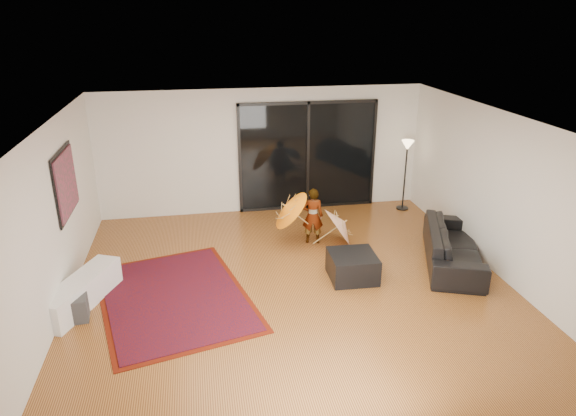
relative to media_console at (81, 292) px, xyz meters
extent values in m
plane|color=#A9672E|center=(3.25, -0.02, -0.22)|extent=(7.00, 7.00, 0.00)
plane|color=white|center=(3.25, -0.02, 2.48)|extent=(7.00, 7.00, 0.00)
plane|color=silver|center=(3.25, 3.48, 1.13)|extent=(7.00, 0.00, 7.00)
plane|color=silver|center=(3.25, -3.52, 1.13)|extent=(7.00, 0.00, 7.00)
plane|color=silver|center=(-0.25, -0.02, 1.13)|extent=(0.00, 7.00, 7.00)
plane|color=silver|center=(6.75, -0.02, 1.13)|extent=(0.00, 7.00, 7.00)
cube|color=black|center=(4.25, 3.45, 0.98)|extent=(3.00, 0.04, 2.40)
cube|color=black|center=(4.25, 3.43, 2.15)|extent=(3.06, 0.06, 0.06)
cube|color=black|center=(4.25, 3.43, -0.19)|extent=(3.06, 0.06, 0.06)
cube|color=black|center=(4.25, 3.43, 0.98)|extent=(0.06, 0.06, 2.40)
cube|color=black|center=(-0.23, 0.98, 1.43)|extent=(0.02, 1.28, 1.08)
cube|color=#1C4636|center=(-0.21, 0.98, 1.43)|extent=(0.03, 1.18, 0.98)
cube|color=white|center=(0.00, 0.00, 0.00)|extent=(1.02, 1.64, 0.45)
cube|color=#424244|center=(0.00, -0.40, -0.05)|extent=(0.34, 0.34, 0.36)
cube|color=#581407|center=(1.36, -0.03, -0.22)|extent=(2.80, 3.43, 0.01)
cube|color=maroon|center=(1.36, -0.03, -0.21)|extent=(2.61, 3.24, 0.02)
imported|color=black|center=(6.20, 0.31, 0.11)|extent=(1.64, 2.43, 0.66)
cube|color=black|center=(4.29, 0.08, -0.01)|extent=(0.78, 0.78, 0.43)
cylinder|color=black|center=(6.35, 2.97, -0.21)|extent=(0.27, 0.27, 0.03)
cylinder|color=black|center=(6.35, 2.97, 0.50)|extent=(0.03, 0.03, 1.45)
cone|color=#FFD899|center=(6.35, 2.97, 1.25)|extent=(0.27, 0.27, 0.21)
imported|color=#999999|center=(3.94, 1.58, 0.33)|extent=(0.44, 0.33, 1.10)
cone|color=orange|center=(3.39, 1.53, 0.51)|extent=(0.69, 0.84, 0.74)
cylinder|color=#AC8849|center=(3.39, 1.53, 0.18)|extent=(0.39, 0.02, 0.35)
cylinder|color=#AC8849|center=(3.39, 1.53, 0.62)|extent=(0.05, 0.02, 0.05)
cone|color=white|center=(4.54, 1.43, 0.28)|extent=(0.62, 0.83, 0.80)
cylinder|color=#AC8849|center=(4.54, 1.43, -0.09)|extent=(0.47, 0.02, 0.33)
cylinder|color=#AC8849|center=(4.54, 1.43, 0.40)|extent=(0.05, 0.02, 0.05)
camera|label=1|loc=(1.86, -7.21, 3.99)|focal=32.00mm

